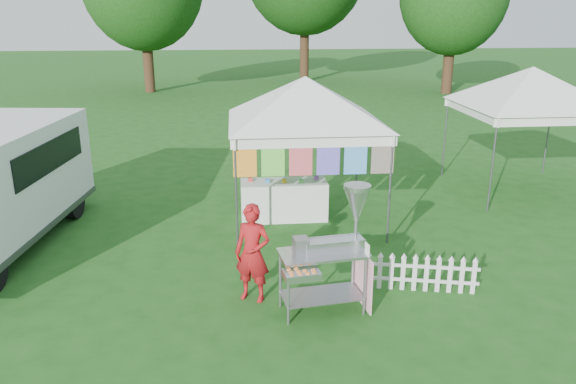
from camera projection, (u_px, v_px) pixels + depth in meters
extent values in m
plane|color=#1A4C15|center=(332.00, 299.00, 8.62)|extent=(120.00, 120.00, 0.00)
cylinder|color=#59595E|center=(236.00, 195.00, 10.14)|extent=(0.04, 0.04, 2.10)
cylinder|color=#59595E|center=(390.00, 190.00, 10.39)|extent=(0.04, 0.04, 2.10)
cylinder|color=#59595E|center=(235.00, 156.00, 12.83)|extent=(0.04, 0.04, 2.10)
cylinder|color=#59595E|center=(357.00, 154.00, 13.09)|extent=(0.04, 0.04, 2.10)
cube|color=white|center=(315.00, 142.00, 9.98)|extent=(3.00, 0.03, 0.22)
cube|color=white|center=(297.00, 114.00, 12.67)|extent=(3.00, 0.03, 0.22)
pyramid|color=white|center=(305.00, 76.00, 11.02)|extent=(4.24, 4.24, 0.90)
cylinder|color=#59595E|center=(315.00, 137.00, 9.95)|extent=(3.00, 0.03, 0.03)
cube|color=red|center=(245.00, 158.00, 9.95)|extent=(0.42, 0.01, 0.70)
cube|color=green|center=(273.00, 157.00, 9.99)|extent=(0.42, 0.01, 0.70)
cube|color=#BA1781|center=(301.00, 157.00, 10.04)|extent=(0.42, 0.01, 0.70)
cube|color=purple|center=(328.00, 156.00, 10.08)|extent=(0.42, 0.01, 0.70)
cube|color=blue|center=(356.00, 155.00, 10.13)|extent=(0.42, 0.01, 0.70)
cube|color=orange|center=(383.00, 155.00, 10.17)|extent=(0.42, 0.01, 0.70)
cylinder|color=#59595E|center=(492.00, 166.00, 12.06)|extent=(0.04, 0.04, 2.10)
cylinder|color=#59595E|center=(445.00, 138.00, 14.75)|extent=(0.04, 0.04, 2.10)
cylinder|color=#59595E|center=(548.00, 135.00, 15.00)|extent=(0.04, 0.04, 2.10)
cube|color=white|center=(562.00, 121.00, 11.89)|extent=(3.00, 0.03, 0.22)
cube|color=white|center=(501.00, 101.00, 14.58)|extent=(3.00, 0.03, 0.22)
pyramid|color=white|center=(534.00, 67.00, 12.93)|extent=(4.24, 4.24, 0.90)
cylinder|color=#59595E|center=(562.00, 117.00, 11.87)|extent=(3.00, 0.03, 0.03)
cylinder|color=#361E13|center=(148.00, 55.00, 30.22)|extent=(0.56, 0.56, 3.96)
cylinder|color=#361E13|center=(304.00, 42.00, 34.68)|extent=(0.56, 0.56, 4.84)
cylinder|color=#361E13|center=(449.00, 60.00, 29.83)|extent=(0.56, 0.56, 3.52)
cylinder|color=gray|center=(288.00, 295.00, 7.78)|extent=(0.05, 0.05, 0.92)
cylinder|color=gray|center=(365.00, 286.00, 8.02)|extent=(0.05, 0.05, 0.92)
cylinder|color=gray|center=(280.00, 279.00, 8.25)|extent=(0.05, 0.05, 0.92)
cylinder|color=gray|center=(353.00, 271.00, 8.50)|extent=(0.05, 0.05, 0.92)
cube|color=gray|center=(322.00, 295.00, 8.20)|extent=(1.23, 0.74, 0.02)
cube|color=#B7B7BC|center=(322.00, 253.00, 8.00)|extent=(1.30, 0.78, 0.04)
cube|color=#B7B7BC|center=(334.00, 245.00, 8.06)|extent=(0.90, 0.37, 0.15)
cube|color=gray|center=(301.00, 245.00, 7.94)|extent=(0.23, 0.25, 0.22)
cylinder|color=gray|center=(356.00, 219.00, 8.02)|extent=(0.06, 0.06, 0.92)
cone|color=#B7B7BC|center=(357.00, 202.00, 7.94)|extent=(0.42, 0.42, 0.41)
cylinder|color=#B7B7BC|center=(358.00, 187.00, 7.87)|extent=(0.44, 0.44, 0.06)
cube|color=#B7B7BC|center=(302.00, 275.00, 7.58)|extent=(0.53, 0.37, 0.10)
cube|color=#F2A3B7|center=(362.00, 278.00, 8.28)|extent=(0.13, 0.76, 0.83)
cube|color=white|center=(367.00, 250.00, 7.82)|extent=(0.04, 0.14, 0.18)
imported|color=#A21417|center=(252.00, 253.00, 8.39)|extent=(0.66, 0.56, 1.52)
cube|color=silver|center=(39.00, 172.00, 12.33)|extent=(2.06, 0.96, 0.94)
cube|color=black|center=(51.00, 156.00, 10.52)|extent=(0.36, 2.86, 0.58)
cube|color=black|center=(42.00, 134.00, 12.45)|extent=(1.77, 0.24, 0.58)
cylinder|color=black|center=(73.00, 202.00, 11.90)|extent=(0.31, 0.73, 0.71)
cube|color=silver|center=(368.00, 272.00, 8.88)|extent=(0.07, 0.04, 0.56)
cube|color=silver|center=(380.00, 272.00, 8.86)|extent=(0.07, 0.04, 0.56)
cube|color=silver|center=(391.00, 273.00, 8.84)|extent=(0.07, 0.04, 0.56)
cube|color=silver|center=(403.00, 274.00, 8.81)|extent=(0.07, 0.04, 0.56)
cube|color=silver|center=(415.00, 274.00, 8.79)|extent=(0.07, 0.04, 0.56)
cube|color=silver|center=(426.00, 275.00, 8.77)|extent=(0.07, 0.04, 0.56)
cube|color=silver|center=(438.00, 276.00, 8.75)|extent=(0.07, 0.04, 0.56)
cube|color=silver|center=(450.00, 276.00, 8.73)|extent=(0.07, 0.04, 0.56)
cube|color=silver|center=(462.00, 277.00, 8.70)|extent=(0.07, 0.04, 0.56)
cube|color=silver|center=(474.00, 278.00, 8.68)|extent=(0.07, 0.04, 0.56)
cube|color=silver|center=(420.00, 280.00, 8.81)|extent=(1.76, 0.42, 0.05)
cube|color=silver|center=(421.00, 266.00, 8.74)|extent=(1.76, 0.42, 0.05)
cube|color=white|center=(284.00, 200.00, 11.86)|extent=(1.80, 0.70, 0.82)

